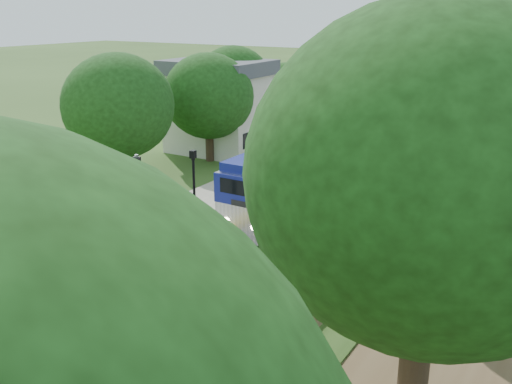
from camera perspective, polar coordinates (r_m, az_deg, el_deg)
The scene contains 12 objects.
ground at distance 21.84m, azimuth -19.36°, elevation -17.16°, with size 320.00×320.00×0.00m, color #2D4C19.
trackbed at distance 72.85m, azimuth 21.08°, elevation 7.11°, with size 9.50×170.00×0.28m.
platform at distance 35.36m, azimuth -4.93°, elevation -2.01°, with size 6.40×68.00×0.38m, color gray.
yellow_stripe at distance 33.78m, azimuth -1.02°, elevation -2.56°, with size 0.55×68.00×0.01m, color gold.
station_building at distance 50.42m, azimuth -3.76°, elevation 8.60°, with size 8.60×6.60×8.00m.
signal_gantry at distance 67.23m, azimuth 21.09°, elevation 10.42°, with size 8.40×0.38×6.20m.
trees_behind_platform at distance 41.33m, azimuth -7.99°, elevation 7.04°, with size 7.82×53.32×7.21m.
train at distance 84.42m, azimuth 21.48°, elevation 9.93°, with size 3.05×122.40×4.49m.
lamppost_mid at distance 24.48m, azimuth -19.49°, elevation -6.32°, with size 0.49×0.49×4.91m.
lamppost_far at distance 31.20m, azimuth -6.18°, elevation -0.42°, with size 0.46×0.46×4.62m.
signal_platform at distance 26.79m, azimuth -11.58°, elevation -0.76°, with size 0.33×0.26×5.54m.
signal_farside at distance 38.25m, azimuth 17.99°, elevation 5.01°, with size 0.37×0.29×6.73m.
Camera 1 is at (14.62, -10.72, 12.17)m, focal length 40.00 mm.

